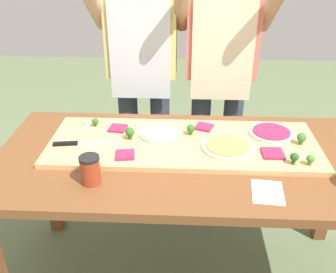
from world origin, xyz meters
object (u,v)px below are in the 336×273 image
Objects in this scene: cheese_crumble_b at (152,150)px; sauce_jar at (90,170)px; pizza_whole_beet_magenta at (271,132)px; pizza_slice_far_left at (204,127)px; chefs_knife at (77,143)px; pizza_slice_center at (125,155)px; pizza_whole_pesto_green at (228,146)px; cook_left at (142,58)px; cook_right at (221,59)px; cheese_crumble_a at (86,123)px; pizza_slice_near_left at (118,128)px; broccoli_floret_back_mid at (294,157)px; pizza_whole_cheese_artichoke at (159,134)px; prep_table at (189,173)px; broccoli_floret_front_right at (95,122)px; broccoli_floret_front_left at (191,129)px; cheese_crumble_c at (138,125)px; pizza_slice_far_right at (273,153)px; recipe_note at (268,192)px; broccoli_floret_center_left at (130,132)px; broccoli_floret_center_right at (310,159)px; broccoli_floret_front_mid at (302,138)px.

sauce_jar is (-0.22, -0.21, 0.03)m from cheese_crumble_b.
pizza_slice_far_left is at bearing 172.09° from pizza_whole_beet_magenta.
chefs_knife is 3.80× the size of pizza_slice_center.
pizza_whole_beet_magenta is (0.22, 0.14, -0.00)m from pizza_whole_pesto_green.
pizza_slice_far_left is at bearing 18.59° from chefs_knife.
cook_left is 1.00× the size of cook_right.
pizza_whole_pesto_green is 0.72m from cheese_crumble_a.
pizza_slice_center is 4.56× the size of cheese_crumble_a.
broccoli_floret_back_mid is at bearing -19.40° from pizza_slice_near_left.
pizza_slice_near_left is at bearing 167.25° from pizza_whole_cheese_artichoke.
prep_table is at bearing -170.05° from pizza_whole_pesto_green.
pizza_slice_far_left is at bearing 0.56° from broccoli_floret_front_right.
broccoli_floret_back_mid is 0.49m from broccoli_floret_front_left.
broccoli_floret_front_left is at bearing -62.71° from cook_left.
sauce_jar reaches higher than cheese_crumble_c.
pizza_slice_near_left is at bearing 163.68° from pizza_whole_pesto_green.
cheese_crumble_c is (-0.11, 0.09, 0.00)m from pizza_whole_cheese_artichoke.
cheese_crumble_c is (0.25, 0.20, 0.00)m from chefs_knife.
broccoli_floret_front_left is 0.54m from sauce_jar.
pizza_slice_far_right reaches higher than recipe_note.
cook_left is at bearing 117.29° from broccoli_floret_front_left.
broccoli_floret_back_mid is at bearing 52.13° from recipe_note.
cook_left is (-0.45, 0.67, 0.19)m from pizza_whole_pesto_green.
cook_right reaches higher than pizza_whole_beet_magenta.
broccoli_floret_center_left is (-0.64, 0.11, 0.03)m from pizza_slice_far_right.
broccoli_floret_center_left is at bearing -51.68° from pizza_slice_near_left.
cheese_crumble_a is at bearing 150.02° from broccoli_floret_center_left.
recipe_note is at bearing -34.42° from pizza_slice_near_left.
pizza_slice_near_left is at bearing 132.56° from cheese_crumble_b.
cook_left is (-0.01, 0.61, 0.17)m from broccoli_floret_center_left.
cook_left is at bearing 99.27° from cheese_crumble_b.
broccoli_floret_front_left is 0.03× the size of cook_left.
chefs_knife is 3.77× the size of pizza_slice_near_left.
pizza_whole_pesto_green is (0.17, 0.03, 0.13)m from prep_table.
pizza_whole_pesto_green reaches higher than pizza_slice_near_left.
broccoli_floret_center_right is at bearing -10.98° from prep_table.
broccoli_floret_front_left is 0.61m from cook_right.
pizza_slice_center is 0.34m from broccoli_floret_front_right.
pizza_slice_far_left is at bearing 139.22° from broccoli_floret_back_mid.
cheese_crumble_b is (-0.66, 0.08, -0.02)m from broccoli_floret_center_right.
pizza_whole_pesto_green is 4.24× the size of broccoli_floret_front_mid.
pizza_whole_pesto_green is 1.12× the size of pizza_whole_beet_magenta.
recipe_note is 0.09× the size of cook_right.
cheese_crumble_c is at bearing 175.76° from pizza_whole_beet_magenta.
cook_left is at bearing 141.52° from broccoli_floret_front_mid.
broccoli_floret_center_left is 0.04× the size of cook_right.
sauce_jar reaches higher than broccoli_floret_center_left.
broccoli_floret_front_mid is at bearing -8.38° from cheese_crumble_a.
pizza_slice_near_left is 1.68× the size of broccoli_floret_center_right.
broccoli_floret_center_right is 0.40× the size of sauce_jar.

